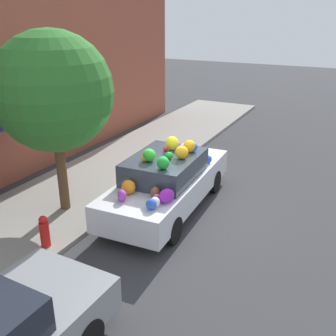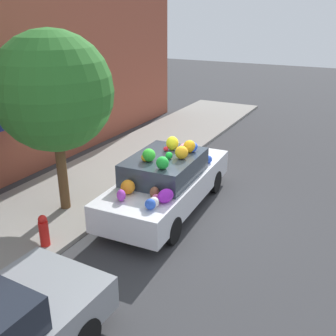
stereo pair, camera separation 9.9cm
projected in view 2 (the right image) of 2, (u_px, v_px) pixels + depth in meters
The scene contains 6 objects.
ground_plane at pixel (171, 209), 9.96m from camera, with size 60.00×60.00×0.00m, color #38383A.
sidewalk_curb at pixel (86, 186), 11.10m from camera, with size 24.00×3.20×0.11m.
building_facade at pixel (11, 85), 10.90m from camera, with size 18.00×1.20×5.58m.
street_tree at pixel (53, 92), 8.74m from camera, with size 2.71×2.71×4.25m.
fire_hydrant at pixel (44, 231), 8.09m from camera, with size 0.20×0.20×0.70m.
art_car at pixel (167, 181), 9.65m from camera, with size 4.64×1.88×1.81m.
Camera 2 is at (-7.89, -4.03, 4.66)m, focal length 42.00 mm.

